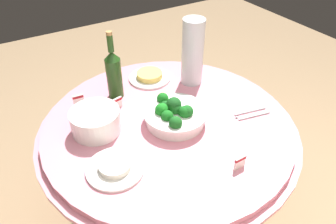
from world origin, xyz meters
The scene contains 12 objects.
ground_plane centered at (0.00, 0.00, 0.00)m, with size 6.00×6.00×0.00m, color #9E7F5B.
buffet_table centered at (0.00, 0.00, 0.38)m, with size 1.16×1.16×0.74m.
broccoli_bowl centered at (-0.02, 0.02, 0.78)m, with size 0.28×0.28×0.12m.
plate_stack centered at (0.29, -0.10, 0.79)m, with size 0.21×0.21×0.10m.
wine_bottle centered at (0.12, -0.30, 0.87)m, with size 0.07×0.07×0.34m.
decorative_fruit_vase centered at (-0.28, -0.22, 0.90)m, with size 0.11×0.11×0.34m.
serving_tongs centered at (-0.35, 0.16, 0.74)m, with size 0.17×0.08×0.01m.
food_plate_rice centered at (0.32, 0.14, 0.75)m, with size 0.22×0.22×0.03m.
food_plate_noodles centered at (-0.10, -0.35, 0.76)m, with size 0.22×0.22×0.04m.
label_placard_front centered at (0.30, -0.32, 0.77)m, with size 0.05×0.01×0.05m.
label_placard_mid centered at (0.15, -0.21, 0.77)m, with size 0.05×0.02×0.05m.
label_placard_rear centered at (-0.09, 0.38, 0.77)m, with size 0.05×0.01×0.05m.
Camera 1 is at (0.56, 0.93, 1.63)m, focal length 33.79 mm.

